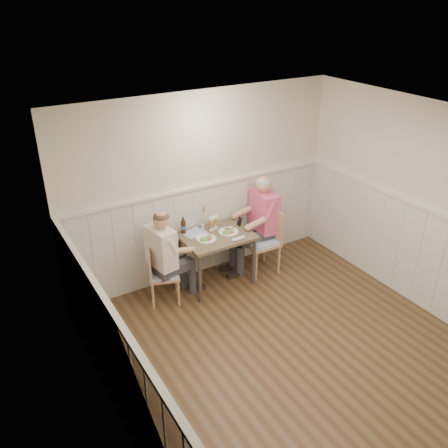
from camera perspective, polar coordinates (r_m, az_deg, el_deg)
name	(u,v)px	position (r m, az deg, el deg)	size (l,w,h in m)	color
ground_plane	(300,360)	(5.58, 9.17, -15.86)	(4.50, 4.50, 0.00)	#462E1A
room_shell	(312,241)	(4.69, 10.51, -2.06)	(4.04, 4.54, 2.60)	silver
wainscot	(267,279)	(5.57, 5.21, -6.63)	(4.00, 4.49, 1.34)	silver
dining_table	(216,241)	(6.41, -0.92, -2.10)	(0.94, 0.70, 0.75)	brown
chair_right	(264,238)	(6.79, 4.89, -1.72)	(0.47, 0.47, 0.96)	tan
chair_left	(160,272)	(6.20, -7.73, -5.74)	(0.49, 0.49, 0.81)	tan
man_in_pink	(261,229)	(6.84, 4.46, -0.64)	(0.69, 0.48, 1.44)	#3F3F47
diner_cream	(165,264)	(6.14, -7.11, -4.78)	(0.66, 0.46, 1.32)	#3F3F47
plate_man	(228,231)	(6.41, 0.50, -0.87)	(0.27, 0.27, 0.07)	white
plate_diner	(206,238)	(6.23, -2.22, -1.75)	(0.27, 0.27, 0.07)	white
beer_glass_a	(215,220)	(6.48, -1.04, 0.50)	(0.08, 0.08, 0.19)	silver
beer_glass_b	(212,222)	(6.43, -1.50, 0.28)	(0.08, 0.08, 0.19)	silver
beer_bottle	(183,226)	(6.37, -4.91, -0.26)	(0.07, 0.07, 0.24)	#321D0E
rolled_napkin	(238,239)	(6.22, 1.71, -1.80)	(0.20, 0.05, 0.04)	white
grass_vase	(203,218)	(6.44, -2.59, 0.67)	(0.04, 0.04, 0.37)	silver
gingham_mat	(194,233)	(6.42, -3.62, -1.07)	(0.33, 0.29, 0.01)	#5D80C2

